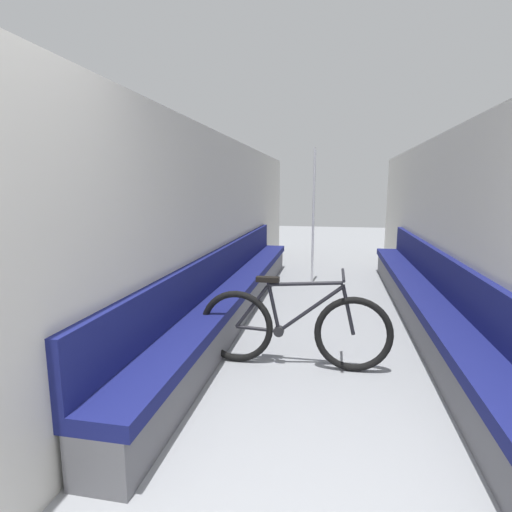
% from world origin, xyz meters
% --- Properties ---
extents(wall_left, '(0.10, 10.45, 2.19)m').
position_xyz_m(wall_left, '(-1.34, 3.62, 1.09)').
color(wall_left, beige).
rests_on(wall_left, ground).
extents(wall_right, '(0.10, 10.45, 2.19)m').
position_xyz_m(wall_right, '(1.34, 3.62, 1.09)').
color(wall_right, beige).
rests_on(wall_right, ground).
extents(bench_seat_row_left, '(0.42, 6.08, 0.84)m').
position_xyz_m(bench_seat_row_left, '(-1.11, 3.48, 0.28)').
color(bench_seat_row_left, '#5B5B60').
rests_on(bench_seat_row_left, ground).
extents(bench_seat_row_right, '(0.42, 6.08, 0.84)m').
position_xyz_m(bench_seat_row_right, '(1.11, 3.48, 0.28)').
color(bench_seat_row_right, '#5B5B60').
rests_on(bench_seat_row_right, ground).
extents(bicycle, '(1.67, 0.46, 0.85)m').
position_xyz_m(bicycle, '(-0.26, 2.15, 0.35)').
color(bicycle, black).
rests_on(bicycle, ground).
extents(grab_pole_near, '(0.08, 0.08, 2.17)m').
position_xyz_m(grab_pole_near, '(-0.26, 5.34, 1.06)').
color(grab_pole_near, gray).
rests_on(grab_pole_near, ground).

